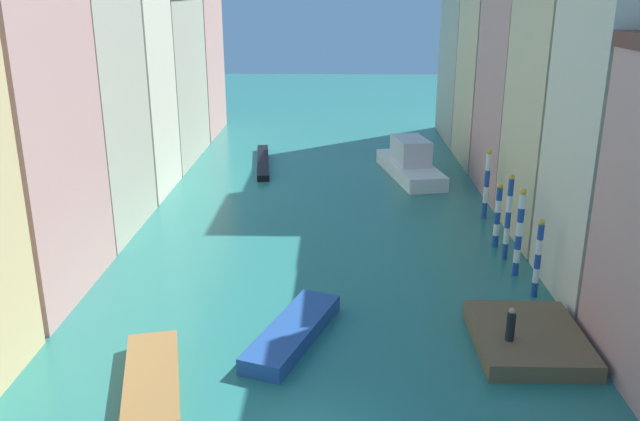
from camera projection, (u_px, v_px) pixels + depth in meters
The scene contains 20 objects.
ground_plane at pixel (324, 213), 44.74m from camera, with size 154.00×154.00×0.00m, color #28756B.
building_left_2 at pixel (63, 87), 39.00m from camera, with size 7.72×8.89×17.76m.
building_left_3 at pixel (109, 68), 46.94m from camera, with size 7.72×7.43×18.02m.
building_left_4 at pixel (149, 79), 56.96m from camera, with size 7.72×12.23×14.04m.
building_left_5 at pixel (179, 58), 67.47m from camera, with size 7.72×10.01×15.37m.
building_right_2 at pixel (586, 111), 38.42m from camera, with size 7.72×8.43×15.21m.
building_right_3 at pixel (542, 89), 46.74m from camera, with size 7.72×9.21×15.30m.
building_right_4 at pixel (514, 29), 54.38m from camera, with size 7.72×8.67×22.39m.
building_right_5 at pixel (488, 30), 63.87m from camera, with size 7.72×10.86×21.18m.
waterfront_dock at pixel (528, 338), 27.96m from camera, with size 4.47×5.67×0.72m.
person_on_dock at pixel (511, 325), 26.92m from camera, with size 0.36×0.36×1.44m.
mooring_pole_0 at pixel (538, 257), 31.96m from camera, with size 0.33×0.33×4.02m.
mooring_pole_1 at pixel (519, 232), 34.23m from camera, with size 0.37×0.37×4.80m.
mooring_pole_2 at pixel (508, 217), 36.33m from camera, with size 0.33×0.33×4.93m.
mooring_pole_3 at pixel (498, 214), 38.28m from camera, with size 0.37×0.37×3.89m.
mooring_pole_4 at pixel (487, 184), 42.96m from camera, with size 0.36×0.36×4.66m.
vaporetto_white at pixel (410, 163), 53.24m from camera, with size 4.87×10.37×3.10m.
gondola_black at pixel (263, 162), 56.95m from camera, with size 2.15×10.84×0.51m.
motorboat_0 at pixel (152, 380), 25.01m from camera, with size 3.46×6.65×0.65m.
motorboat_1 at pixel (293, 332), 28.47m from camera, with size 4.05×7.00×0.72m.
Camera 1 is at (0.87, -17.87, 14.37)m, focal length 37.19 mm.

